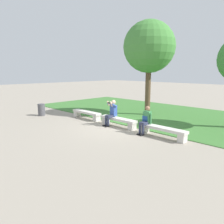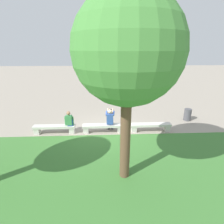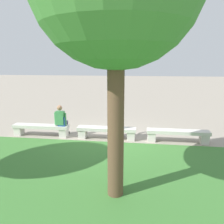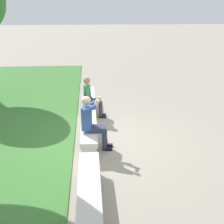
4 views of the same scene
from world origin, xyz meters
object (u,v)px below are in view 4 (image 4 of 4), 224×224
(person_photographer, at_px, (92,120))
(person_distant, at_px, (91,96))
(bench_near, at_px, (89,130))
(backpack, at_px, (88,98))
(bench_mid, at_px, (89,99))
(bench_main, at_px, (89,189))

(person_photographer, xyz_separation_m, person_distant, (2.16, 0.01, -0.06))
(bench_near, bearing_deg, backpack, 0.56)
(bench_mid, distance_m, person_photographer, 3.02)
(bench_main, height_order, backpack, backpack)
(bench_mid, distance_m, backpack, 0.94)
(bench_near, xyz_separation_m, bench_mid, (2.60, 0.00, 0.00))
(person_distant, xyz_separation_m, backpack, (-0.06, 0.08, -0.05))
(bench_near, distance_m, bench_mid, 2.60)
(bench_near, relative_size, bench_mid, 1.00)
(person_photographer, bearing_deg, person_distant, 0.28)
(bench_near, height_order, person_distant, person_distant)
(bench_main, xyz_separation_m, person_distant, (4.38, -0.07, 0.37))
(bench_near, height_order, person_photographer, person_photographer)
(person_distant, relative_size, backpack, 2.94)
(bench_near, distance_m, person_photographer, 0.58)
(bench_near, xyz_separation_m, backpack, (1.72, 0.02, 0.32))
(bench_near, relative_size, backpack, 5.17)
(person_photographer, relative_size, person_distant, 1.05)
(backpack, bearing_deg, person_photographer, -177.45)
(bench_main, distance_m, bench_mid, 5.21)
(person_photographer, bearing_deg, bench_main, 178.01)
(bench_near, relative_size, person_distant, 1.75)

